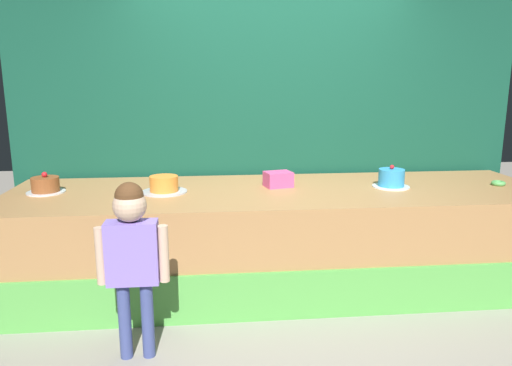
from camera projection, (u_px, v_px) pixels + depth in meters
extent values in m
plane|color=gray|center=(292.00, 318.00, 3.38)|extent=(12.00, 12.00, 0.00)
cube|color=#B27F4C|center=(280.00, 237.00, 3.89)|extent=(4.27, 1.23, 0.79)
cube|color=#59B24C|center=(293.00, 296.00, 3.33)|extent=(4.27, 0.02, 0.36)
cube|color=#144C38|center=(269.00, 101.00, 4.36)|extent=(4.57, 0.08, 2.91)
cylinder|color=#3F4C8C|center=(125.00, 321.00, 2.86)|extent=(0.07, 0.07, 0.48)
cylinder|color=#3F4C8C|center=(148.00, 319.00, 2.87)|extent=(0.07, 0.07, 0.48)
cube|color=#8C72D8|center=(132.00, 252.00, 2.77)|extent=(0.30, 0.13, 0.37)
cylinder|color=beige|center=(101.00, 256.00, 2.76)|extent=(0.06, 0.06, 0.34)
cylinder|color=beige|center=(164.00, 254.00, 2.80)|extent=(0.06, 0.06, 0.34)
sphere|color=beige|center=(130.00, 205.00, 2.71)|extent=(0.19, 0.19, 0.19)
sphere|color=brown|center=(129.00, 196.00, 2.70)|extent=(0.16, 0.16, 0.16)
cube|color=#E64F92|center=(278.00, 179.00, 3.90)|extent=(0.24, 0.21, 0.12)
torus|color=#59B259|center=(498.00, 183.00, 3.95)|extent=(0.11, 0.11, 0.04)
cylinder|color=silver|center=(46.00, 192.00, 3.70)|extent=(0.29, 0.29, 0.01)
cylinder|color=brown|center=(45.00, 184.00, 3.69)|extent=(0.21, 0.21, 0.11)
sphere|color=red|center=(44.00, 175.00, 3.67)|extent=(0.04, 0.04, 0.04)
cylinder|color=silver|center=(164.00, 192.00, 3.71)|extent=(0.35, 0.35, 0.01)
cylinder|color=orange|center=(164.00, 184.00, 3.70)|extent=(0.22, 0.22, 0.12)
cylinder|color=white|center=(391.00, 187.00, 3.89)|extent=(0.30, 0.30, 0.01)
cylinder|color=#3399D8|center=(391.00, 178.00, 3.87)|extent=(0.21, 0.21, 0.14)
sphere|color=red|center=(392.00, 167.00, 3.85)|extent=(0.04, 0.04, 0.04)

